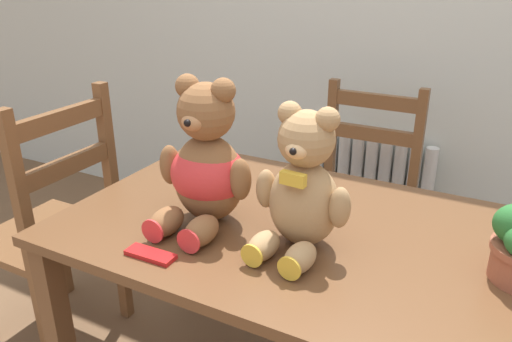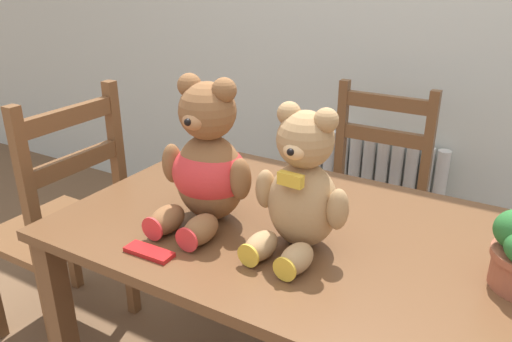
{
  "view_description": "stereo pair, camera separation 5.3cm",
  "coord_description": "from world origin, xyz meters",
  "px_view_note": "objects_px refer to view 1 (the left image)",
  "views": [
    {
      "loc": [
        0.42,
        -0.71,
        1.39
      ],
      "look_at": [
        -0.14,
        0.33,
        0.9
      ],
      "focal_mm": 35.0,
      "sensor_mm": 36.0,
      "label": 1
    },
    {
      "loc": [
        0.47,
        -0.69,
        1.39
      ],
      "look_at": [
        -0.14,
        0.33,
        0.9
      ],
      "focal_mm": 35.0,
      "sensor_mm": 36.0,
      "label": 2
    }
  ],
  "objects_px": {
    "wooden_chair_side": "(53,229)",
    "wooden_chair_behind": "(359,199)",
    "teddy_bear_left": "(206,166)",
    "teddy_bear_right": "(303,189)",
    "chocolate_bar": "(150,255)"
  },
  "relations": [
    {
      "from": "wooden_chair_side",
      "to": "teddy_bear_left",
      "type": "relative_size",
      "value": 2.48
    },
    {
      "from": "teddy_bear_left",
      "to": "chocolate_bar",
      "type": "height_order",
      "value": "teddy_bear_left"
    },
    {
      "from": "wooden_chair_side",
      "to": "teddy_bear_right",
      "type": "bearing_deg",
      "value": -92.81
    },
    {
      "from": "wooden_chair_behind",
      "to": "wooden_chair_side",
      "type": "relative_size",
      "value": 0.92
    },
    {
      "from": "wooden_chair_side",
      "to": "teddy_bear_left",
      "type": "xyz_separation_m",
      "value": [
        0.73,
        -0.05,
        0.41
      ]
    },
    {
      "from": "wooden_chair_side",
      "to": "teddy_bear_left",
      "type": "height_order",
      "value": "teddy_bear_left"
    },
    {
      "from": "wooden_chair_behind",
      "to": "teddy_bear_left",
      "type": "bearing_deg",
      "value": 78.01
    },
    {
      "from": "wooden_chair_behind",
      "to": "teddy_bear_left",
      "type": "distance_m",
      "value": 1.0
    },
    {
      "from": "wooden_chair_side",
      "to": "wooden_chair_behind",
      "type": "bearing_deg",
      "value": -47.53
    },
    {
      "from": "teddy_bear_left",
      "to": "chocolate_bar",
      "type": "distance_m",
      "value": 0.28
    },
    {
      "from": "teddy_bear_left",
      "to": "teddy_bear_right",
      "type": "height_order",
      "value": "teddy_bear_left"
    },
    {
      "from": "teddy_bear_left",
      "to": "teddy_bear_right",
      "type": "distance_m",
      "value": 0.28
    },
    {
      "from": "chocolate_bar",
      "to": "teddy_bear_left",
      "type": "bearing_deg",
      "value": 85.21
    },
    {
      "from": "wooden_chair_side",
      "to": "chocolate_bar",
      "type": "bearing_deg",
      "value": -111.35
    },
    {
      "from": "wooden_chair_behind",
      "to": "teddy_bear_right",
      "type": "distance_m",
      "value": 0.99
    }
  ]
}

